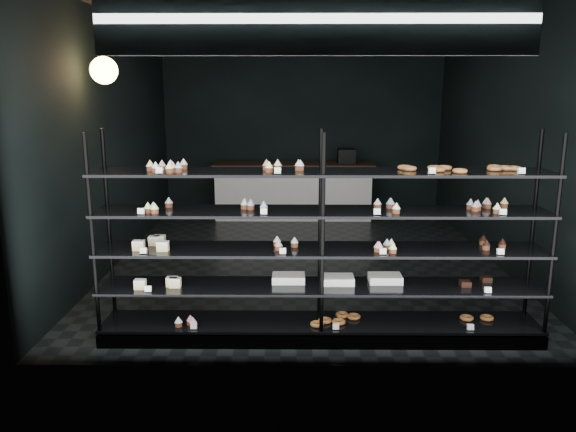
{
  "coord_description": "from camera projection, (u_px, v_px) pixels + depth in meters",
  "views": [
    {
      "loc": [
        -0.17,
        -7.29,
        2.26
      ],
      "look_at": [
        -0.22,
        -1.9,
        1.03
      ],
      "focal_mm": 35.0,
      "sensor_mm": 36.0,
      "label": 1
    }
  ],
  "objects": [
    {
      "name": "signage",
      "position": [
        317.0,
        21.0,
        4.14
      ],
      "size": [
        3.3,
        0.05,
        0.5
      ],
      "color": "#0D1143",
      "rests_on": "room"
    },
    {
      "name": "display_shelf",
      "position": [
        319.0,
        273.0,
        5.08
      ],
      "size": [
        4.0,
        0.5,
        1.91
      ],
      "color": "black",
      "rests_on": "room"
    },
    {
      "name": "service_counter",
      "position": [
        294.0,
        190.0,
        9.93
      ],
      "size": [
        2.81,
        0.65,
        1.23
      ],
      "color": "silver",
      "rests_on": "room"
    },
    {
      "name": "room",
      "position": [
        306.0,
        141.0,
        7.25
      ],
      "size": [
        5.01,
        6.01,
        3.2
      ],
      "color": "black",
      "rests_on": "ground"
    },
    {
      "name": "pendant_lamp",
      "position": [
        104.0,
        70.0,
        6.0
      ],
      "size": [
        0.29,
        0.29,
        0.88
      ],
      "color": "black",
      "rests_on": "room"
    }
  ]
}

